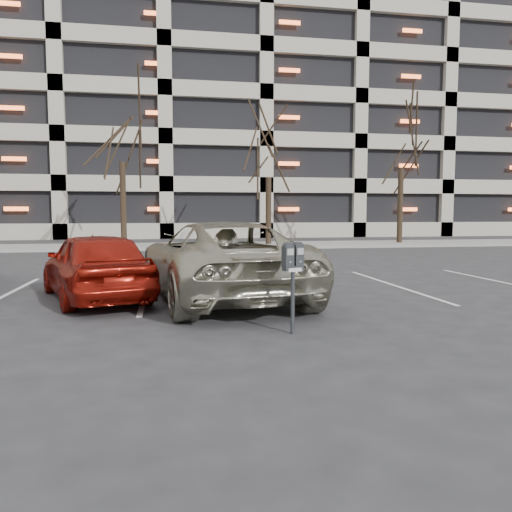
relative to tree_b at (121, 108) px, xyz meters
The scene contains 10 objects.
ground 17.53m from the tree_b, 79.38° to the right, with size 140.00×140.00×0.00m, color #28282B.
sidewalk 7.11m from the tree_b, ahead, with size 80.00×4.00×0.12m, color gray.
stall_lines 15.25m from the tree_b, 83.34° to the right, with size 16.90×5.20×0.00m.
parking_garage 23.47m from the tree_b, 49.94° to the left, with size 52.00×20.00×19.00m.
tree_b is the anchor object (origin of this frame).
tree_c 7.07m from the tree_b, ahead, with size 3.34×3.34×7.60m.
tree_d 14.00m from the tree_b, ahead, with size 3.87×3.87×8.78m.
parking_meter 18.98m from the tree_b, 78.03° to the right, with size 0.34×0.23×1.25m.
suv_silver 16.08m from the tree_b, 78.20° to the right, with size 3.27×5.74×1.52m.
car_red 15.60m from the tree_b, 87.28° to the right, with size 1.58×3.93×1.34m, color maroon.
Camera 1 is at (-0.92, -8.38, 1.68)m, focal length 35.00 mm.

